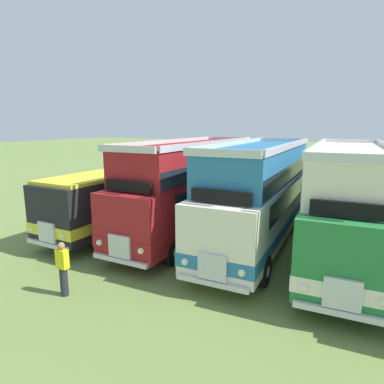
{
  "coord_description": "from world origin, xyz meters",
  "views": [
    {
      "loc": [
        -0.07,
        -13.98,
        5.18
      ],
      "look_at": [
        -6.64,
        -0.18,
        2.09
      ],
      "focal_mm": 30.8,
      "sensor_mm": 36.0,
      "label": 1
    }
  ],
  "objects_px": {
    "bus_first_in_row": "(137,191)",
    "bus_fourth_in_row": "(346,200)",
    "bus_second_in_row": "(192,185)",
    "bus_third_in_row": "(260,192)",
    "marshal_person": "(63,269)"
  },
  "relations": [
    {
      "from": "bus_fourth_in_row",
      "to": "marshal_person",
      "type": "height_order",
      "value": "bus_fourth_in_row"
    },
    {
      "from": "bus_third_in_row",
      "to": "bus_fourth_in_row",
      "type": "distance_m",
      "value": 3.39
    },
    {
      "from": "bus_first_in_row",
      "to": "bus_fourth_in_row",
      "type": "xyz_separation_m",
      "value": [
        10.17,
        -0.54,
        0.6
      ]
    },
    {
      "from": "bus_first_in_row",
      "to": "bus_second_in_row",
      "type": "height_order",
      "value": "bus_second_in_row"
    },
    {
      "from": "marshal_person",
      "to": "bus_third_in_row",
      "type": "bearing_deg",
      "value": 58.56
    },
    {
      "from": "bus_third_in_row",
      "to": "bus_fourth_in_row",
      "type": "bearing_deg",
      "value": 0.03
    },
    {
      "from": "bus_first_in_row",
      "to": "bus_fourth_in_row",
      "type": "bearing_deg",
      "value": -3.06
    },
    {
      "from": "bus_second_in_row",
      "to": "bus_third_in_row",
      "type": "bearing_deg",
      "value": -5.3
    },
    {
      "from": "bus_first_in_row",
      "to": "bus_fourth_in_row",
      "type": "relative_size",
      "value": 1.06
    },
    {
      "from": "bus_first_in_row",
      "to": "bus_third_in_row",
      "type": "bearing_deg",
      "value": -4.6
    },
    {
      "from": "bus_third_in_row",
      "to": "bus_first_in_row",
      "type": "bearing_deg",
      "value": 175.4
    },
    {
      "from": "bus_first_in_row",
      "to": "bus_second_in_row",
      "type": "bearing_deg",
      "value": -3.9
    },
    {
      "from": "bus_second_in_row",
      "to": "marshal_person",
      "type": "bearing_deg",
      "value": -96.99
    },
    {
      "from": "bus_first_in_row",
      "to": "marshal_person",
      "type": "relative_size",
      "value": 6.66
    },
    {
      "from": "bus_first_in_row",
      "to": "bus_second_in_row",
      "type": "xyz_separation_m",
      "value": [
        3.39,
        -0.23,
        0.6
      ]
    }
  ]
}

